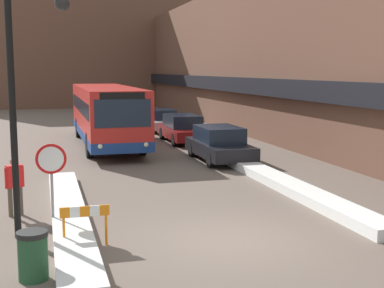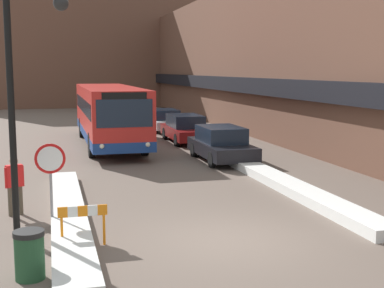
# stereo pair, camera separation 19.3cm
# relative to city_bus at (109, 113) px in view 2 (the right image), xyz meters

# --- Properties ---
(ground_plane) EXTENTS (160.00, 160.00, 0.00)m
(ground_plane) POSITION_rel_city_bus_xyz_m (1.01, -16.67, -1.70)
(ground_plane) COLOR #66564C
(building_row_right) EXTENTS (5.50, 60.00, 9.38)m
(building_row_right) POSITION_rel_city_bus_xyz_m (10.98, 7.33, 2.97)
(building_row_right) COLOR brown
(building_row_right) RESTS_ON ground_plane
(building_backdrop_far) EXTENTS (26.00, 8.00, 14.19)m
(building_backdrop_far) POSITION_rel_city_bus_xyz_m (1.01, 32.14, 5.39)
(building_backdrop_far) COLOR brown
(building_backdrop_far) RESTS_ON ground_plane
(snow_bank_left) EXTENTS (0.90, 10.77, 0.27)m
(snow_bank_left) POSITION_rel_city_bus_xyz_m (-2.59, -13.86, -1.57)
(snow_bank_left) COLOR silver
(snow_bank_left) RESTS_ON ground_plane
(snow_bank_right) EXTENTS (0.90, 10.49, 0.31)m
(snow_bank_right) POSITION_rel_city_bus_xyz_m (4.61, -12.53, -1.55)
(snow_bank_right) COLOR silver
(snow_bank_right) RESTS_ON ground_plane
(city_bus) EXTENTS (2.70, 12.42, 3.08)m
(city_bus) POSITION_rel_city_bus_xyz_m (0.00, 0.00, 0.00)
(city_bus) COLOR red
(city_bus) RESTS_ON ground_plane
(parked_car_front) EXTENTS (1.94, 4.63, 1.51)m
(parked_car_front) POSITION_rel_city_bus_xyz_m (4.21, -6.13, -0.95)
(parked_car_front) COLOR black
(parked_car_front) RESTS_ON ground_plane
(parked_car_middle) EXTENTS (1.91, 4.78, 1.50)m
(parked_car_middle) POSITION_rel_city_bus_xyz_m (4.21, 0.22, -0.95)
(parked_car_middle) COLOR maroon
(parked_car_middle) RESTS_ON ground_plane
(parked_car_back) EXTENTS (1.90, 4.40, 1.40)m
(parked_car_back) POSITION_rel_city_bus_xyz_m (4.21, 5.85, -0.99)
(parked_car_back) COLOR #B7B7BC
(parked_car_back) RESTS_ON ground_plane
(stop_sign) EXTENTS (0.76, 0.08, 2.14)m
(stop_sign) POSITION_rel_city_bus_xyz_m (-3.01, -14.48, -0.16)
(stop_sign) COLOR gray
(stop_sign) RESTS_ON ground_plane
(street_lamp) EXTENTS (1.46, 0.36, 5.79)m
(street_lamp) POSITION_rel_city_bus_xyz_m (-3.53, -15.07, 1.93)
(street_lamp) COLOR black
(street_lamp) RESTS_ON ground_plane
(pedestrian) EXTENTS (0.50, 0.35, 1.63)m
(pedestrian) POSITION_rel_city_bus_xyz_m (-3.97, -13.08, -0.73)
(pedestrian) COLOR brown
(pedestrian) RESTS_ON ground_plane
(trash_bin) EXTENTS (0.59, 0.59, 0.95)m
(trash_bin) POSITION_rel_city_bus_xyz_m (-3.44, -17.89, -1.22)
(trash_bin) COLOR #234C2D
(trash_bin) RESTS_ON ground_plane
(construction_barricade) EXTENTS (1.10, 0.06, 0.94)m
(construction_barricade) POSITION_rel_city_bus_xyz_m (-2.34, -16.21, -1.04)
(construction_barricade) COLOR orange
(construction_barricade) RESTS_ON ground_plane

